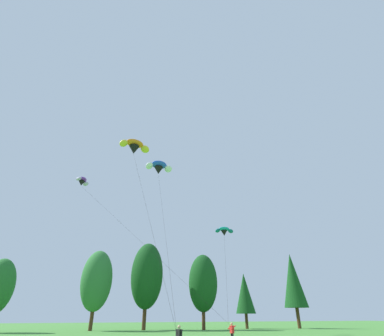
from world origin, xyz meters
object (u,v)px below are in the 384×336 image
Objects in this scene: parafoil_kite_high_blue_white at (159,167)px; parafoil_kite_low_purple at (82,181)px; kite_flyer_mid at (232,331)px; parafoil_kite_mid_teal at (224,231)px; parafoil_kite_far_orange at (134,147)px.

parafoil_kite_low_purple is (-9.94, 6.27, -1.01)m from parafoil_kite_high_blue_white.
kite_flyer_mid is at bearing -46.76° from parafoil_kite_low_purple.
parafoil_kite_mid_teal reaches higher than kite_flyer_mid.
parafoil_kite_high_blue_white is 1.31× the size of parafoil_kite_mid_teal.
kite_flyer_mid is at bearing -62.11° from parafoil_kite_high_blue_white.
kite_flyer_mid is 29.08m from parafoil_kite_low_purple.
parafoil_kite_far_orange is 14.30m from parafoil_kite_low_purple.
parafoil_kite_high_blue_white is at bearing 117.89° from kite_flyer_mid.
parafoil_kite_far_orange is (-9.71, 2.88, 18.55)m from kite_flyer_mid.
parafoil_kite_mid_teal is at bearing -2.47° from parafoil_kite_low_purple.
parafoil_kite_high_blue_white reaches higher than parafoil_kite_low_purple.
parafoil_kite_low_purple reaches higher than kite_flyer_mid.
parafoil_kite_far_orange is at bearing -143.79° from parafoil_kite_mid_teal.
parafoil_kite_far_orange is at bearing 163.49° from kite_flyer_mid.
parafoil_kite_high_blue_white is 1.08× the size of parafoil_kite_far_orange.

